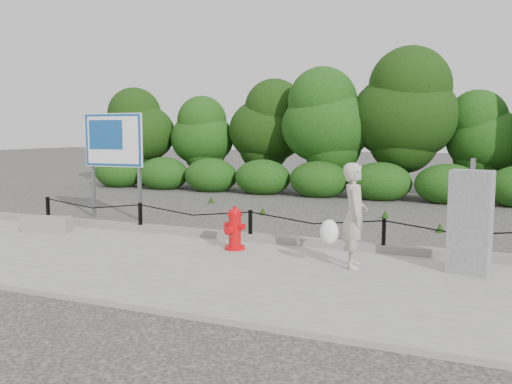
{
  "coord_description": "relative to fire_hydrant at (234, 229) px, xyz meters",
  "views": [
    {
      "loc": [
        4.1,
        -9.24,
        2.18
      ],
      "look_at": [
        0.03,
        0.2,
        1.0
      ],
      "focal_mm": 38.0,
      "sensor_mm": 36.0,
      "label": 1
    }
  ],
  "objects": [
    {
      "name": "advertising_sign",
      "position": [
        -4.31,
        2.24,
        1.37
      ],
      "size": [
        1.61,
        0.18,
        2.58
      ],
      "rotation": [
        0.0,
        0.0,
        0.04
      ],
      "color": "slate",
      "rests_on": "ground"
    },
    {
      "name": "fire_hydrant",
      "position": [
        0.0,
        0.0,
        0.0
      ],
      "size": [
        0.42,
        0.44,
        0.77
      ],
      "rotation": [
        0.0,
        0.0,
        -0.19
      ],
      "color": "red",
      "rests_on": "sidewalk"
    },
    {
      "name": "concrete_block",
      "position": [
        -4.31,
        -0.02,
        -0.21
      ],
      "size": [
        1.04,
        0.58,
        0.32
      ],
      "primitive_type": "cube",
      "rotation": [
        0.0,
        0.0,
        0.25
      ],
      "color": "gray",
      "rests_on": "sidewalk"
    },
    {
      "name": "ground",
      "position": [
        -0.03,
        0.76,
        -0.45
      ],
      "size": [
        90.0,
        90.0,
        0.0
      ],
      "primitive_type": "plane",
      "color": "#2D2B28",
      "rests_on": "ground"
    },
    {
      "name": "chain_barrier",
      "position": [
        -0.03,
        0.76,
        0.01
      ],
      "size": [
        10.06,
        0.06,
        0.6
      ],
      "color": "black",
      "rests_on": "sidewalk"
    },
    {
      "name": "utility_cabinet",
      "position": [
        3.86,
        -0.08,
        0.4
      ],
      "size": [
        0.63,
        0.47,
        1.68
      ],
      "rotation": [
        0.0,
        0.0,
        -0.19
      ],
      "color": "#969699",
      "rests_on": "sidewalk"
    },
    {
      "name": "curb",
      "position": [
        -0.03,
        0.81,
        -0.3
      ],
      "size": [
        14.0,
        0.22,
        0.14
      ],
      "primitive_type": "cube",
      "color": "slate",
      "rests_on": "sidewalk"
    },
    {
      "name": "treeline",
      "position": [
        0.91,
        9.66,
        2.03
      ],
      "size": [
        20.1,
        3.53,
        4.73
      ],
      "color": "black",
      "rests_on": "ground"
    },
    {
      "name": "sidewalk",
      "position": [
        -0.03,
        -1.24,
        -0.41
      ],
      "size": [
        14.0,
        4.0,
        0.08
      ],
      "primitive_type": "cube",
      "color": "gray",
      "rests_on": "ground"
    },
    {
      "name": "pedestrian",
      "position": [
        2.2,
        -0.42,
        0.42
      ],
      "size": [
        0.75,
        0.66,
        1.61
      ],
      "rotation": [
        0.0,
        0.0,
        1.82
      ],
      "color": "#B0A897",
      "rests_on": "sidewalk"
    }
  ]
}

